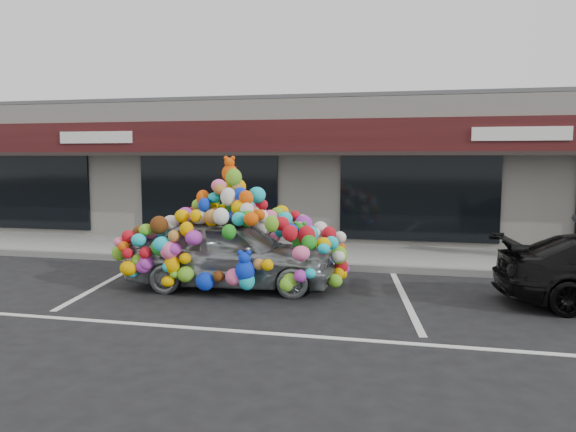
# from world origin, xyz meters

# --- Properties ---
(ground) EXTENTS (90.00, 90.00, 0.00)m
(ground) POSITION_xyz_m (0.00, 0.00, 0.00)
(ground) COLOR black
(ground) RESTS_ON ground
(shop_building) EXTENTS (24.00, 7.20, 4.31)m
(shop_building) POSITION_xyz_m (0.00, 8.44, 2.16)
(shop_building) COLOR silver
(shop_building) RESTS_ON ground
(sidewalk) EXTENTS (26.00, 3.00, 0.15)m
(sidewalk) POSITION_xyz_m (0.00, 4.00, 0.07)
(sidewalk) COLOR gray
(sidewalk) RESTS_ON ground
(kerb) EXTENTS (26.00, 0.18, 0.16)m
(kerb) POSITION_xyz_m (0.00, 2.50, 0.07)
(kerb) COLOR slate
(kerb) RESTS_ON ground
(parking_stripe_left) EXTENTS (0.73, 4.37, 0.01)m
(parking_stripe_left) POSITION_xyz_m (-3.20, 0.20, 0.00)
(parking_stripe_left) COLOR silver
(parking_stripe_left) RESTS_ON ground
(parking_stripe_mid) EXTENTS (0.73, 4.37, 0.01)m
(parking_stripe_mid) POSITION_xyz_m (2.80, 0.20, 0.00)
(parking_stripe_mid) COLOR silver
(parking_stripe_mid) RESTS_ON ground
(lane_line) EXTENTS (14.00, 0.12, 0.01)m
(lane_line) POSITION_xyz_m (2.00, -2.30, 0.00)
(lane_line) COLOR silver
(lane_line) RESTS_ON ground
(toy_car) EXTENTS (2.96, 4.48, 2.53)m
(toy_car) POSITION_xyz_m (-0.56, 0.37, 0.86)
(toy_car) COLOR #B1B6BC
(toy_car) RESTS_ON ground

